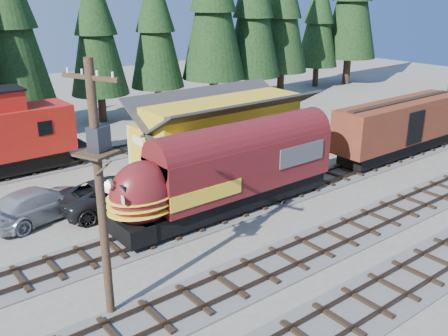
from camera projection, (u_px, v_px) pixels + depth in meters
ground at (337, 213)px, 28.53m from camera, size 120.00×120.00×0.00m
track_siding at (383, 160)px, 37.29m from camera, size 68.00×3.20×0.33m
track_spur at (51, 166)px, 36.01m from camera, size 32.00×3.20×0.33m
depot at (224, 126)px, 35.30m from camera, size 12.80×7.00×5.30m
conifer_backdrop at (188, 13)px, 47.79m from camera, size 79.84×23.20×17.09m
locomotive at (223, 176)px, 27.68m from camera, size 14.38×2.86×3.91m
boxcar at (399, 126)px, 37.42m from camera, size 12.58×2.70×3.95m
utility_pole at (100, 178)px, 17.88m from camera, size 1.60×2.30×9.98m
pickup_truck_a at (117, 193)px, 28.92m from camera, size 6.89×3.47×1.87m
pickup_truck_b at (39, 204)px, 27.58m from camera, size 6.74×4.19×1.82m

